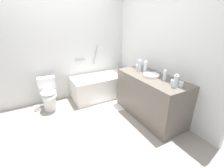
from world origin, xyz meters
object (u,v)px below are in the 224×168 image
water_bottle_0 (140,66)px  water_bottle_2 (176,81)px  sink_faucet (159,73)px  drinking_glass_0 (172,83)px  sink_basin (151,75)px  bath_mat (111,107)px  drinking_glass_1 (181,84)px  water_bottle_3 (145,67)px  bathtub (101,85)px  toilet (49,94)px  drinking_glass_2 (137,67)px  toilet_paper_roll (37,108)px  water_bottle_1 (165,75)px

water_bottle_0 → water_bottle_2: size_ratio=1.15×
sink_faucet → drinking_glass_0: 0.50m
sink_basin → bath_mat: bearing=131.1°
drinking_glass_0 → bath_mat: size_ratio=0.13×
drinking_glass_1 → bath_mat: size_ratio=0.13×
water_bottle_3 → bath_mat: (-0.56, 0.38, -0.94)m
bathtub → bath_mat: (-0.06, -0.61, -0.28)m
toilet → sink_basin: 2.14m
drinking_glass_1 → drinking_glass_2: (-0.03, 1.06, 0.00)m
toilet_paper_roll → drinking_glass_2: bearing=-21.2°
water_bottle_3 → drinking_glass_0: size_ratio=2.86×
drinking_glass_0 → bath_mat: bearing=116.8°
water_bottle_2 → toilet_paper_roll: 2.77m
drinking_glass_2 → water_bottle_3: bearing=-90.0°
water_bottle_0 → bath_mat: bearing=153.4°
water_bottle_0 → drinking_glass_2: water_bottle_0 is taller
bath_mat → water_bottle_1: bearing=-55.7°
sink_basin → drinking_glass_1: drinking_glass_1 is taller
drinking_glass_0 → toilet: bearing=135.4°
toilet → water_bottle_1: bearing=53.5°
water_bottle_3 → water_bottle_0: bearing=109.7°
drinking_glass_0 → drinking_glass_1: (0.05, -0.12, 0.00)m
water_bottle_1 → sink_faucet: bearing=66.2°
water_bottle_2 → bath_mat: (-0.51, 1.15, -0.92)m
toilet → water_bottle_3: bearing=63.8°
bathtub → drinking_glass_1: bearing=-73.5°
toilet → water_bottle_2: bearing=47.0°
bathtub → drinking_glass_0: (0.48, -1.68, 0.58)m
drinking_glass_1 → bath_mat: 1.59m
sink_basin → water_bottle_1: (0.06, -0.26, 0.07)m
sink_faucet → bath_mat: bearing=139.4°
sink_faucet → toilet_paper_roll: bearing=149.8°
bathtub → sink_basin: 1.42m
toilet → drinking_glass_1: drinking_glass_1 is taller
sink_faucet → toilet_paper_roll: (-2.13, 1.24, -0.81)m
water_bottle_3 → drinking_glass_2: bearing=90.0°
drinking_glass_2 → bath_mat: size_ratio=0.15×
water_bottle_1 → water_bottle_0: bearing=96.6°
sink_faucet → water_bottle_0: size_ratio=0.63×
drinking_glass_0 → drinking_glass_2: bearing=88.7°
sink_faucet → water_bottle_1: size_ratio=0.79×
toilet_paper_roll → drinking_glass_1: bearing=-42.2°
toilet → drinking_glass_0: 2.45m
drinking_glass_0 → bath_mat: drinking_glass_0 is taller
toilet → water_bottle_0: water_bottle_0 is taller
drinking_glass_1 → drinking_glass_2: size_ratio=0.90×
sink_faucet → water_bottle_0: bearing=118.3°
toilet → sink_faucet: bearing=60.6°
drinking_glass_1 → water_bottle_0: bearing=94.6°
toilet → drinking_glass_2: size_ratio=6.96×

